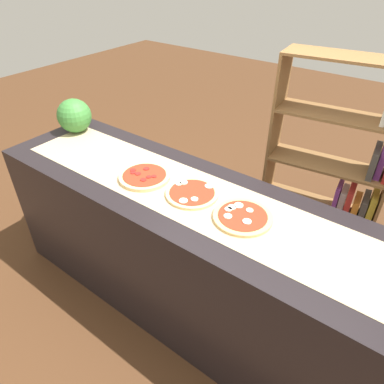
{
  "coord_description": "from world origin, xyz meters",
  "views": [
    {
      "loc": [
        0.94,
        -1.27,
        2.08
      ],
      "look_at": [
        0.0,
        0.0,
        0.96
      ],
      "focal_mm": 32.89,
      "sensor_mm": 36.0,
      "label": 1
    }
  ],
  "objects_px": {
    "pizza_pepperoni_0": "(145,176)",
    "watermelon": "(74,116)",
    "bookshelf": "(342,173)",
    "pizza_mozzarella_2": "(242,217)",
    "pizza_mozzarella_1": "(192,193)"
  },
  "relations": [
    {
      "from": "pizza_pepperoni_0",
      "to": "watermelon",
      "type": "height_order",
      "value": "watermelon"
    },
    {
      "from": "watermelon",
      "to": "bookshelf",
      "type": "distance_m",
      "value": 1.98
    },
    {
      "from": "pizza_mozzarella_1",
      "to": "pizza_mozzarella_2",
      "type": "height_order",
      "value": "same"
    },
    {
      "from": "pizza_pepperoni_0",
      "to": "pizza_mozzarella_2",
      "type": "distance_m",
      "value": 0.65
    },
    {
      "from": "pizza_pepperoni_0",
      "to": "watermelon",
      "type": "relative_size",
      "value": 1.25
    },
    {
      "from": "pizza_mozzarella_1",
      "to": "watermelon",
      "type": "bearing_deg",
      "value": 173.12
    },
    {
      "from": "pizza_mozzarella_1",
      "to": "bookshelf",
      "type": "distance_m",
      "value": 1.25
    },
    {
      "from": "watermelon",
      "to": "bookshelf",
      "type": "xyz_separation_m",
      "value": [
        1.69,
        0.97,
        -0.34
      ]
    },
    {
      "from": "pizza_pepperoni_0",
      "to": "watermelon",
      "type": "distance_m",
      "value": 0.87
    },
    {
      "from": "pizza_mozzarella_2",
      "to": "bookshelf",
      "type": "relative_size",
      "value": 0.2
    },
    {
      "from": "watermelon",
      "to": "pizza_mozzarella_1",
      "type": "bearing_deg",
      "value": -6.88
    },
    {
      "from": "pizza_mozzarella_1",
      "to": "watermelon",
      "type": "relative_size",
      "value": 1.2
    },
    {
      "from": "pizza_mozzarella_2",
      "to": "watermelon",
      "type": "bearing_deg",
      "value": 174.1
    },
    {
      "from": "pizza_pepperoni_0",
      "to": "pizza_mozzarella_1",
      "type": "distance_m",
      "value": 0.33
    },
    {
      "from": "pizza_pepperoni_0",
      "to": "watermelon",
      "type": "bearing_deg",
      "value": 168.25
    }
  ]
}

